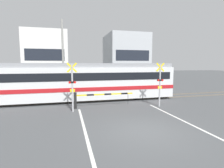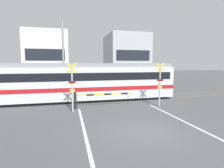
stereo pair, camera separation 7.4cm
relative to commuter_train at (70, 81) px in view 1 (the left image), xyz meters
The scene contains 14 objects.
ground_plane 8.94m from the commuter_train, 67.88° to the right, with size 160.00×160.00×0.00m, color #4C4F51.
rail_track_near 3.79m from the commuter_train, 12.27° to the right, with size 50.00×0.10×0.08m.
rail_track_far 3.79m from the commuter_train, 12.27° to the left, with size 50.00×0.10×0.08m.
road_stripe_left 7.82m from the commuter_train, 86.12° to the right, with size 0.14×9.03×0.01m.
road_stripe_right 9.89m from the commuter_train, 51.33° to the right, with size 0.14×9.03×0.01m.
commuter_train is the anchor object (origin of this frame).
crossing_barrier_near 3.30m from the commuter_train, 62.25° to the right, with size 4.49×0.20×1.19m.
crossing_barrier_far 6.03m from the commuter_train, 30.40° to the left, with size 4.49×0.20×1.19m.
crossing_signal_left 3.66m from the commuter_train, 88.98° to the right, with size 0.68×0.15×3.33m.
crossing_signal_right 7.49m from the commuter_train, 29.26° to the right, with size 0.68×0.15×3.33m.
pedestrian 7.68m from the commuter_train, 64.62° to the left, with size 0.38×0.22×1.70m.
building_left_of_street 15.77m from the commuter_train, 102.21° to the left, with size 6.42×7.81×8.37m.
building_right_of_street 18.44m from the commuter_train, 56.51° to the left, with size 6.80×7.81×8.52m.
utility_pole_streetside 6.03m from the commuter_train, 97.09° to the left, with size 0.22×0.22×8.27m.
Camera 1 is at (-3.51, -7.36, 3.17)m, focal length 28.00 mm.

